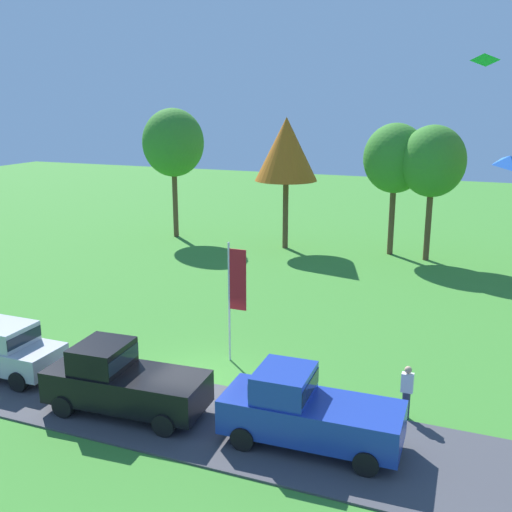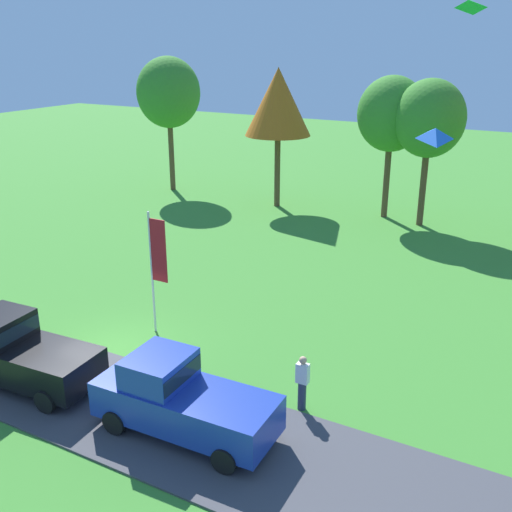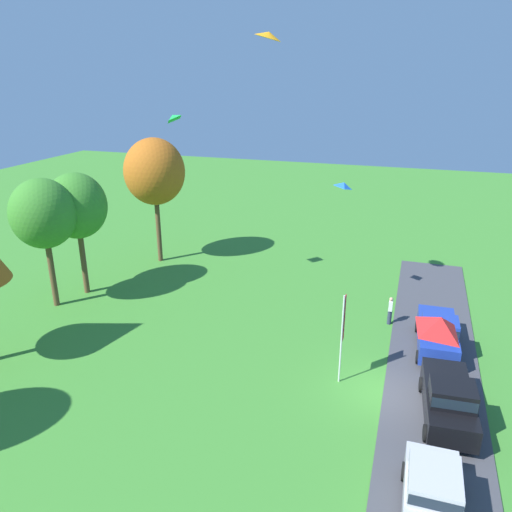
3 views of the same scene
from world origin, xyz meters
TOP-DOWN VIEW (x-y plane):
  - ground_plane at (0.00, 0.00)m, footprint 120.00×120.00m
  - pavement_strip at (0.00, -2.14)m, footprint 36.00×4.40m
  - car_sedan_mid_row at (-6.56, -1.96)m, footprint 4.41×1.97m
  - car_pickup_near_entrance at (-1.16, -2.62)m, footprint 5.11×2.29m
  - car_pickup_far_end at (4.63, -2.27)m, footprint 5.06×2.17m
  - person_on_lawn at (7.06, 0.29)m, footprint 0.36×0.24m
  - tree_far_left at (-11.94, 20.03)m, footprint 4.24×4.24m
  - tree_far_right at (-3.57, 19.67)m, footprint 4.00×4.00m
  - tree_right_of_center at (3.14, 20.59)m, footprint 3.86×3.86m
  - tree_lone_near at (5.42, 19.96)m, footprint 3.83×3.83m
  - flag_banner at (0.57, 2.17)m, footprint 0.71×0.08m
  - kite_diamond_trailing_tail at (9.32, 3.73)m, footprint 1.04×1.13m
  - kite_diamond_topmost at (8.00, 14.17)m, footprint 1.02×0.90m

SIDE VIEW (x-z plane):
  - ground_plane at x=0.00m, z-range 0.00..0.00m
  - pavement_strip at x=0.00m, z-range 0.00..0.06m
  - person_on_lawn at x=7.06m, z-range 0.02..1.73m
  - car_sedan_mid_row at x=-6.56m, z-range 0.12..1.96m
  - car_pickup_near_entrance at x=-1.16m, z-range 0.04..2.18m
  - car_pickup_far_end at x=4.63m, z-range 0.04..2.18m
  - flag_banner at x=0.57m, z-range 0.60..5.13m
  - tree_lone_near at x=5.42m, z-range 1.90..9.99m
  - tree_right_of_center at x=3.14m, z-range 1.92..10.06m
  - tree_far_right at x=-3.57m, z-range 2.19..10.64m
  - tree_far_left at x=-11.94m, z-range 2.11..11.07m
  - kite_diamond_trailing_tail at x=9.32m, z-range 7.34..7.86m
  - kite_diamond_topmost at x=8.00m, z-range 11.02..11.65m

